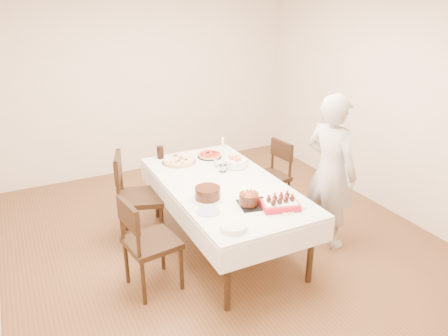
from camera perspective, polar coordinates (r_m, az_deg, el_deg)
name	(u,v)px	position (r m, az deg, el deg)	size (l,w,h in m)	color
floor	(223,242)	(4.94, -0.18, -9.69)	(5.00, 5.00, 0.00)	brown
wall_back	(147,81)	(6.64, -10.05, 11.08)	(4.50, 0.04, 2.70)	#F3E4CC
wall_front	(434,253)	(2.58, 25.78, -9.99)	(4.50, 0.04, 2.70)	#F3E4CC
wall_right	(389,102)	(5.70, 20.70, 8.09)	(0.04, 5.00, 2.70)	#F3E4CC
dining_table	(224,215)	(4.70, 0.00, -6.19)	(1.14, 2.14, 0.75)	white
chair_right_savory	(269,177)	(5.45, 5.87, -1.23)	(0.46, 0.46, 0.90)	black
chair_left_savory	(141,198)	(4.85, -10.75, -3.81)	(0.53, 0.53, 1.03)	black
chair_left_dessert	(152,243)	(4.10, -9.39, -9.59)	(0.49, 0.49, 0.95)	black
person	(330,172)	(4.72, 13.73, -0.49)	(0.61, 0.40, 1.68)	beige
pizza_white	(179,161)	(5.08, -5.90, 0.90)	(0.40, 0.40, 0.04)	beige
pizza_pepperoni	(210,155)	(5.24, -1.87, 1.69)	(0.30, 0.30, 0.04)	red
red_placemat	(236,161)	(5.12, 1.62, 0.92)	(0.22, 0.22, 0.01)	#B21E1E
pasta_bowl	(236,163)	(4.94, 1.57, 0.69)	(0.25, 0.25, 0.08)	white
taper_candle	(223,154)	(4.75, -0.17, 1.80)	(0.09, 0.09, 0.41)	white
shaker_pair	(217,163)	(4.93, -0.96, 0.64)	(0.08, 0.08, 0.09)	white
cola_glass	(160,152)	(5.23, -8.32, 2.04)	(0.08, 0.08, 0.15)	black
layer_cake	(208,193)	(4.19, -2.15, -3.33)	(0.31, 0.31, 0.12)	#361B0D
cake_board	(254,205)	(4.12, 3.91, -4.80)	(0.28, 0.28, 0.01)	black
birthday_cake	(249,196)	(4.07, 3.27, -3.63)	(0.18, 0.18, 0.17)	#351A0E
strawberry_box	(280,204)	(4.06, 7.34, -4.67)	(0.34, 0.23, 0.08)	red
box_lid	(290,208)	(4.09, 8.60, -5.22)	(0.26, 0.17, 0.02)	beige
plate_stack	(233,227)	(3.71, 1.23, -7.67)	(0.23, 0.23, 0.05)	white
china_plate	(208,211)	(3.98, -2.04, -5.70)	(0.22, 0.22, 0.01)	white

